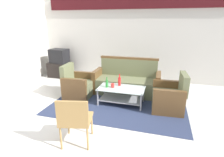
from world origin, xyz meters
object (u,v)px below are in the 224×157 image
bottle_red (119,81)px  bottle_green (107,83)px  coffee_table (121,93)px  cup (113,85)px  wicker_chair (75,118)px  tv_stand (60,70)px  couch (127,82)px  television (59,56)px  armchair_left (78,86)px  armchair_right (169,98)px

bottle_red → bottle_green: bearing=-142.9°
coffee_table → cup: cup is taller
wicker_chair → bottle_red: bearing=68.8°
cup → tv_stand: (-2.41, 1.62, -0.20)m
coffee_table → bottle_green: size_ratio=4.33×
bottle_red → wicker_chair: 1.88m
couch → tv_stand: size_ratio=2.26×
tv_stand → bottle_red: bearing=-29.5°
cup → television: television is taller
couch → tv_stand: 2.75m
couch → television: television is taller
armchair_left → television: (-1.40, 1.45, 0.47)m
armchair_right → bottle_red: armchair_right is taller
bottle_red → tv_stand: (-2.54, 1.44, -0.26)m
bottle_red → cup: size_ratio=2.93×
armchair_left → armchair_right: bearing=83.1°
couch → wicker_chair: bearing=81.4°
tv_stand → armchair_left: bearing=-46.0°
armchair_right → coffee_table: size_ratio=0.77×
television → couch: bearing=167.3°
couch → tv_stand: bearing=-19.2°
armchair_right → bottle_red: bearing=78.9°
bottle_green → cup: bottle_green is taller
armchair_right → couch: bearing=53.3°
armchair_left → wicker_chair: 2.06m
cup → bottle_green: bearing=-173.0°
coffee_table → cup: 0.28m
couch → wicker_chair: (-0.33, -2.44, 0.18)m
couch → bottle_red: size_ratio=6.17×
bottle_green → wicker_chair: size_ratio=0.30×
couch → bottle_red: (-0.07, -0.57, 0.21)m
tv_stand → wicker_chair: size_ratio=0.95×
coffee_table → bottle_red: size_ratio=3.75×
couch → television: bearing=-19.3°
armchair_left → bottle_red: 1.16m
cup → tv_stand: tv_stand is taller
tv_stand → bottle_green: bearing=-35.7°
television → bottle_red: bearing=156.1°
coffee_table → bottle_red: 0.31m
wicker_chair → cup: bearing=72.1°
armchair_left → cup: armchair_left is taller
bottle_green → television: (-2.27, 1.64, 0.25)m
tv_stand → television: bearing=84.3°
armchair_right → television: (-3.73, 1.59, 0.47)m
wicker_chair → bottle_green: bearing=76.8°
bottle_green → television: television is taller
armchair_left → bottle_red: bearing=87.2°
bottle_red → armchair_right: bearing=-7.1°
bottle_green → cup: (0.14, 0.02, -0.05)m
coffee_table → armchair_left: bearing=173.1°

